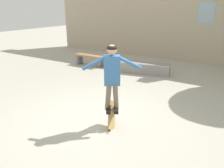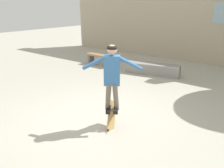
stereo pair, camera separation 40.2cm
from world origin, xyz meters
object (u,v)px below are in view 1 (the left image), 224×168
Objects in this scene: park_bench at (90,58)px; skate_ledge at (143,68)px; skateboard_flipping at (112,119)px; skater at (112,73)px.

skate_ledge is at bearing 3.49° from park_bench.
park_bench is 0.64× the size of skate_ledge.
skateboard_flipping is (3.77, -4.16, -0.15)m from park_bench.
skate_ledge is 4.53m from skater.
skate_ledge is (2.62, 0.16, -0.13)m from park_bench.
park_bench is 0.95× the size of skater.
skater is (1.13, -4.26, 1.05)m from skate_ledge.
skater is (3.75, -4.10, 0.92)m from park_bench.
park_bench is at bearing 172.18° from skate_ledge.
park_bench is at bearing -171.60° from skater.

